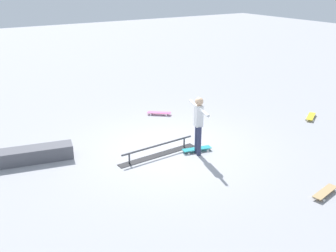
{
  "coord_description": "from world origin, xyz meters",
  "views": [
    {
      "loc": [
        5.19,
        8.15,
        4.45
      ],
      "look_at": [
        0.5,
        0.67,
        1.0
      ],
      "focal_mm": 41.24,
      "sensor_mm": 36.0,
      "label": 1
    }
  ],
  "objects_px": {
    "loose_skateboard_yellow": "(311,116)",
    "grind_rail": "(158,151)",
    "skate_ledge": "(35,154)",
    "loose_skateboard_natural": "(325,192)",
    "skater_main": "(199,122)",
    "loose_skateboard_pink": "(159,113)",
    "skateboard_main": "(197,149)"
  },
  "relations": [
    {
      "from": "loose_skateboard_natural",
      "to": "skate_ledge",
      "type": "bearing_deg",
      "value": -57.08
    },
    {
      "from": "skate_ledge",
      "to": "loose_skateboard_yellow",
      "type": "bearing_deg",
      "value": 169.05
    },
    {
      "from": "skateboard_main",
      "to": "loose_skateboard_natural",
      "type": "height_order",
      "value": "same"
    },
    {
      "from": "skate_ledge",
      "to": "skater_main",
      "type": "bearing_deg",
      "value": 153.57
    },
    {
      "from": "skate_ledge",
      "to": "loose_skateboard_pink",
      "type": "relative_size",
      "value": 2.56
    },
    {
      "from": "skater_main",
      "to": "loose_skateboard_natural",
      "type": "bearing_deg",
      "value": -145.11
    },
    {
      "from": "skateboard_main",
      "to": "loose_skateboard_pink",
      "type": "xyz_separation_m",
      "value": [
        -0.64,
        -3.07,
        0.0
      ]
    },
    {
      "from": "skate_ledge",
      "to": "loose_skateboard_natural",
      "type": "bearing_deg",
      "value": 134.33
    },
    {
      "from": "loose_skateboard_natural",
      "to": "skater_main",
      "type": "bearing_deg",
      "value": -81.77
    },
    {
      "from": "grind_rail",
      "to": "skateboard_main",
      "type": "xyz_separation_m",
      "value": [
        -1.01,
        0.35,
        -0.06
      ]
    },
    {
      "from": "grind_rail",
      "to": "skateboard_main",
      "type": "bearing_deg",
      "value": 158.02
    },
    {
      "from": "skater_main",
      "to": "loose_skateboard_pink",
      "type": "xyz_separation_m",
      "value": [
        -0.72,
        -3.21,
        -0.84
      ]
    },
    {
      "from": "skateboard_main",
      "to": "skate_ledge",
      "type": "bearing_deg",
      "value": -11.39
    },
    {
      "from": "grind_rail",
      "to": "loose_skateboard_natural",
      "type": "height_order",
      "value": "grind_rail"
    },
    {
      "from": "loose_skateboard_yellow",
      "to": "skateboard_main",
      "type": "bearing_deg",
      "value": 150.1
    },
    {
      "from": "skateboard_main",
      "to": "loose_skateboard_natural",
      "type": "distance_m",
      "value": 3.44
    },
    {
      "from": "skate_ledge",
      "to": "skateboard_main",
      "type": "distance_m",
      "value": 4.24
    },
    {
      "from": "skate_ledge",
      "to": "grind_rail",
      "type": "bearing_deg",
      "value": 153.87
    },
    {
      "from": "loose_skateboard_natural",
      "to": "loose_skateboard_yellow",
      "type": "xyz_separation_m",
      "value": [
        -3.7,
        -3.36,
        0.0
      ]
    },
    {
      "from": "loose_skateboard_pink",
      "to": "skateboard_main",
      "type": "bearing_deg",
      "value": -62.26
    },
    {
      "from": "grind_rail",
      "to": "skater_main",
      "type": "height_order",
      "value": "skater_main"
    },
    {
      "from": "skate_ledge",
      "to": "loose_skateboard_yellow",
      "type": "relative_size",
      "value": 2.41
    },
    {
      "from": "loose_skateboard_yellow",
      "to": "grind_rail",
      "type": "bearing_deg",
      "value": 146.47
    },
    {
      "from": "skater_main",
      "to": "loose_skateboard_pink",
      "type": "relative_size",
      "value": 2.12
    },
    {
      "from": "skate_ledge",
      "to": "loose_skateboard_natural",
      "type": "height_order",
      "value": "skate_ledge"
    },
    {
      "from": "loose_skateboard_natural",
      "to": "loose_skateboard_yellow",
      "type": "bearing_deg",
      "value": -149.22
    },
    {
      "from": "skate_ledge",
      "to": "skater_main",
      "type": "height_order",
      "value": "skater_main"
    },
    {
      "from": "skate_ledge",
      "to": "loose_skateboard_pink",
      "type": "bearing_deg",
      "value": -163.55
    },
    {
      "from": "skater_main",
      "to": "loose_skateboard_pink",
      "type": "distance_m",
      "value": 3.4
    },
    {
      "from": "loose_skateboard_pink",
      "to": "grind_rail",
      "type": "bearing_deg",
      "value": -81.76
    },
    {
      "from": "grind_rail",
      "to": "loose_skateboard_pink",
      "type": "bearing_deg",
      "value": -124.32
    },
    {
      "from": "grind_rail",
      "to": "loose_skateboard_natural",
      "type": "bearing_deg",
      "value": 116.63
    }
  ]
}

